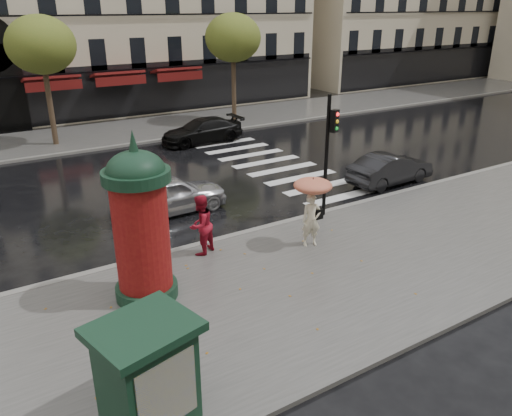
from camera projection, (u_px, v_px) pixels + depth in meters
ground at (273, 282)px, 13.62m from camera, size 160.00×160.00×0.00m
near_sidewalk at (284, 289)px, 13.20m from camera, size 90.00×7.00×0.12m
far_sidewalk at (89, 136)px, 28.54m from camera, size 90.00×6.00×0.12m
near_kerb at (221, 239)px, 15.95m from camera, size 90.00×0.25×0.14m
far_kerb at (104, 148)px, 26.17m from camera, size 90.00×0.25×0.14m
zebra_crossing at (266, 162)px, 24.10m from camera, size 3.60×11.75×0.01m
tree_far_left at (41, 45)px, 24.84m from camera, size 3.40×3.40×6.64m
tree_far_right at (233, 38)px, 30.23m from camera, size 3.40×3.40×6.64m
woman_umbrella at (312, 201)px, 14.93m from camera, size 1.16×1.16×2.23m
woman_red at (201, 225)px, 14.63m from camera, size 1.11×1.03×1.83m
man_burgundy at (156, 240)px, 14.00m from camera, size 0.81×0.58×1.54m
morris_column at (141, 222)px, 12.00m from camera, size 1.61×1.61×4.32m
traffic_light at (329, 145)px, 16.72m from camera, size 0.31×0.42×4.23m
newsstand at (147, 373)px, 8.56m from camera, size 1.96×1.76×2.02m
car_silver at (171, 194)px, 17.98m from camera, size 4.11×1.73×1.39m
car_darkgrey at (390, 169)px, 20.94m from camera, size 4.00×1.53×1.30m
car_black at (202, 131)px, 27.21m from camera, size 4.57×1.88×1.32m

